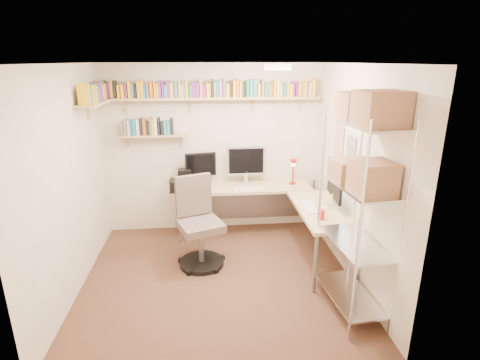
# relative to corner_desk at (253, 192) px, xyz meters

# --- Properties ---
(ground) EXTENTS (3.20, 3.20, 0.00)m
(ground) POSITION_rel_corner_desk_xyz_m (-0.55, -0.96, -0.76)
(ground) COLOR #4D3021
(ground) RESTS_ON ground
(room_shell) EXTENTS (3.24, 3.04, 2.52)m
(room_shell) POSITION_rel_corner_desk_xyz_m (-0.55, -0.96, 0.79)
(room_shell) COLOR beige
(room_shell) RESTS_ON ground
(wall_shelves) EXTENTS (3.12, 1.09, 0.80)m
(wall_shelves) POSITION_rel_corner_desk_xyz_m (-0.97, 0.34, 1.27)
(wall_shelves) COLOR tan
(wall_shelves) RESTS_ON ground
(corner_desk) EXTENTS (2.26, 1.99, 1.32)m
(corner_desk) POSITION_rel_corner_desk_xyz_m (0.00, 0.00, 0.00)
(corner_desk) COLOR tan
(corner_desk) RESTS_ON ground
(office_chair) EXTENTS (0.65, 0.66, 1.15)m
(office_chair) POSITION_rel_corner_desk_xyz_m (-0.77, -0.57, -0.27)
(office_chair) COLOR black
(office_chair) RESTS_ON ground
(wire_rack) EXTENTS (0.52, 0.94, 2.29)m
(wire_rack) POSITION_rel_corner_desk_xyz_m (0.81, -1.70, 0.93)
(wire_rack) COLOR silver
(wire_rack) RESTS_ON ground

